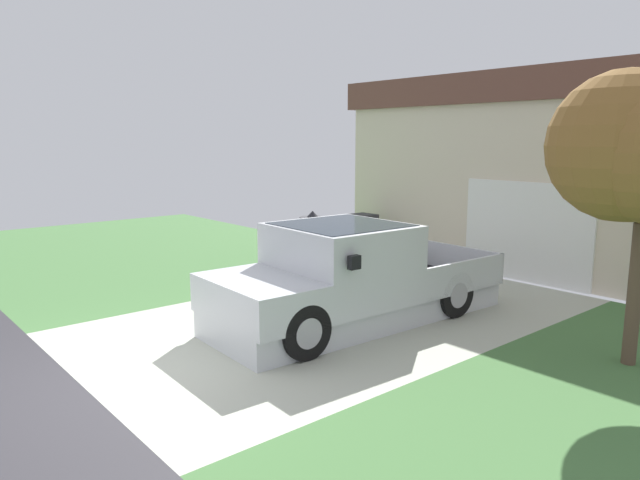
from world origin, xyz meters
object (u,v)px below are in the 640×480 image
(handbag, at_px, (298,294))
(house_with_garage, at_px, (587,170))
(person_with_hat, at_px, (313,250))
(wheeled_trash_bin, at_px, (361,234))
(pickup_truck, at_px, (343,280))

(handbag, height_order, house_with_garage, house_with_garage)
(person_with_hat, distance_m, wheeled_trash_bin, 4.19)
(handbag, distance_m, wheeled_trash_bin, 4.41)
(person_with_hat, height_order, handbag, person_with_hat)
(person_with_hat, xyz_separation_m, wheeled_trash_bin, (-2.26, 3.51, -0.35))
(handbag, height_order, wheeled_trash_bin, wheeled_trash_bin)
(handbag, relative_size, house_with_garage, 0.04)
(house_with_garage, bearing_deg, pickup_truck, -91.78)
(person_with_hat, bearing_deg, wheeled_trash_bin, 155.79)
(handbag, bearing_deg, pickup_truck, -10.86)
(person_with_hat, height_order, wheeled_trash_bin, person_with_hat)
(handbag, bearing_deg, house_with_garage, 76.33)
(pickup_truck, bearing_deg, person_with_hat, -19.53)
(pickup_truck, height_order, house_with_garage, house_with_garage)
(pickup_truck, bearing_deg, house_with_garage, -89.36)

